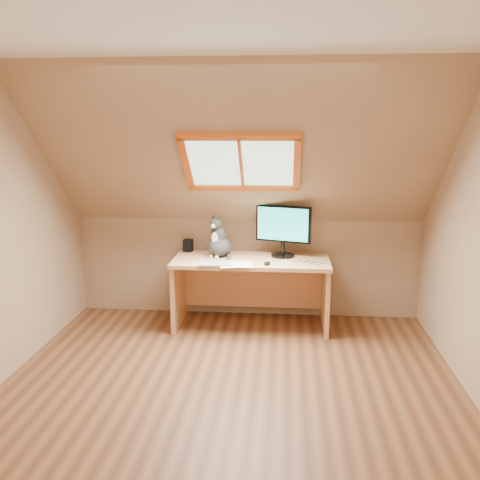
# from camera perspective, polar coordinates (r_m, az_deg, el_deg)

# --- Properties ---
(ground) EXTENTS (3.50, 3.50, 0.00)m
(ground) POSITION_cam_1_polar(r_m,az_deg,el_deg) (4.10, -1.18, -16.06)
(ground) COLOR brown
(ground) RESTS_ON ground
(room_shell) EXTENTS (3.52, 3.52, 2.41)m
(room_shell) POSITION_cam_1_polar(r_m,az_deg,el_deg) (3.56, -1.44, 3.98)
(room_shell) COLOR tan
(room_shell) RESTS_ON ground
(desk) EXTENTS (1.50, 0.65, 0.68)m
(desk) POSITION_cam_1_polar(r_m,az_deg,el_deg) (5.25, 1.25, -4.11)
(desk) COLOR #E3A56C
(desk) RESTS_ON ground
(monitor) EXTENTS (0.53, 0.23, 0.50)m
(monitor) POSITION_cam_1_polar(r_m,az_deg,el_deg) (5.18, 4.63, 1.34)
(monitor) COLOR black
(monitor) RESTS_ON desk
(cat) EXTENTS (0.32, 0.35, 0.42)m
(cat) POSITION_cam_1_polar(r_m,az_deg,el_deg) (5.20, -2.28, -0.12)
(cat) COLOR #3D3836
(cat) RESTS_ON desk
(desk_speaker) EXTENTS (0.10, 0.10, 0.12)m
(desk_speaker) POSITION_cam_1_polar(r_m,az_deg,el_deg) (5.44, -5.56, -0.58)
(desk_speaker) COLOR black
(desk_speaker) RESTS_ON desk
(graphics_tablet) EXTENTS (0.31, 0.23, 0.01)m
(graphics_tablet) POSITION_cam_1_polar(r_m,az_deg,el_deg) (4.95, -2.62, -2.48)
(graphics_tablet) COLOR #B2B2B7
(graphics_tablet) RESTS_ON desk
(mouse) EXTENTS (0.08, 0.11, 0.03)m
(mouse) POSITION_cam_1_polar(r_m,az_deg,el_deg) (4.91, 2.91, -2.49)
(mouse) COLOR black
(mouse) RESTS_ON desk
(papers) EXTENTS (0.33, 0.27, 0.00)m
(papers) POSITION_cam_1_polar(r_m,az_deg,el_deg) (4.89, -0.31, -2.70)
(papers) COLOR white
(papers) RESTS_ON desk
(cables) EXTENTS (0.51, 0.26, 0.01)m
(cables) POSITION_cam_1_polar(r_m,az_deg,el_deg) (5.01, 6.35, -2.39)
(cables) COLOR silver
(cables) RESTS_ON desk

